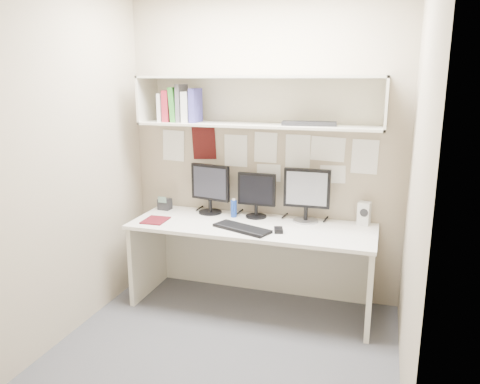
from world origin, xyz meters
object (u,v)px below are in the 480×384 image
(monitor_right, at_px, (307,193))
(desk_phone, at_px, (165,204))
(desk, at_px, (252,266))
(maroon_notebook, at_px, (155,220))
(monitor_left, at_px, (210,187))
(monitor_center, at_px, (257,193))
(keyboard, at_px, (242,228))
(speaker, at_px, (364,213))

(monitor_right, distance_m, desk_phone, 1.31)
(desk, xyz_separation_m, monitor_right, (0.41, 0.22, 0.61))
(maroon_notebook, relative_size, desk_phone, 1.74)
(monitor_left, height_order, maroon_notebook, monitor_left)
(monitor_left, xyz_separation_m, maroon_notebook, (-0.35, -0.37, -0.23))
(monitor_center, height_order, keyboard, monitor_center)
(monitor_left, relative_size, maroon_notebook, 1.92)
(maroon_notebook, bearing_deg, keyboard, -2.52)
(monitor_right, relative_size, maroon_notebook, 1.96)
(monitor_center, bearing_deg, monitor_left, -178.61)
(desk, distance_m, monitor_right, 0.76)
(desk, bearing_deg, maroon_notebook, -169.07)
(keyboard, bearing_deg, speaker, 46.84)
(monitor_left, distance_m, monitor_right, 0.86)
(keyboard, relative_size, speaker, 2.51)
(monitor_center, relative_size, desk_phone, 2.94)
(monitor_right, distance_m, keyboard, 0.63)
(desk, height_order, desk_phone, desk_phone)
(desk_phone, bearing_deg, monitor_right, 6.34)
(monitor_center, xyz_separation_m, desk_phone, (-0.86, -0.03, -0.16))
(keyboard, bearing_deg, monitor_center, 109.62)
(desk, relative_size, maroon_notebook, 8.80)
(monitor_center, relative_size, monitor_right, 0.86)
(monitor_center, xyz_separation_m, monitor_right, (0.43, -0.00, 0.03))
(monitor_left, xyz_separation_m, keyboard, (0.41, -0.38, -0.23))
(desk, relative_size, monitor_left, 4.59)
(desk_phone, bearing_deg, desk, -7.13)
(desk_phone, bearing_deg, speaker, 7.67)
(monitor_right, height_order, keyboard, monitor_right)
(monitor_right, relative_size, keyboard, 0.94)
(maroon_notebook, xyz_separation_m, desk_phone, (-0.08, 0.35, 0.05))
(monitor_left, relative_size, keyboard, 0.91)
(monitor_right, bearing_deg, desk_phone, 179.93)
(desk, distance_m, monitor_left, 0.78)
(desk, bearing_deg, keyboard, -102.56)
(monitor_right, xyz_separation_m, speaker, (0.47, 0.05, -0.15))
(speaker, bearing_deg, maroon_notebook, -155.42)
(speaker, distance_m, desk_phone, 1.76)
(monitor_center, xyz_separation_m, speaker, (0.90, 0.05, -0.12))
(monitor_left, bearing_deg, keyboard, -31.84)
(monitor_center, distance_m, monitor_right, 0.43)
(monitor_left, distance_m, maroon_notebook, 0.57)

